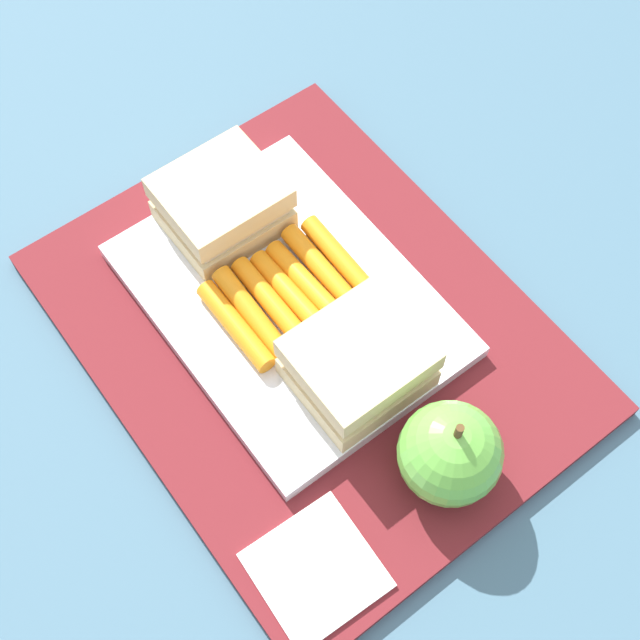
{
  "coord_description": "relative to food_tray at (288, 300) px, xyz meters",
  "views": [
    {
      "loc": [
        0.22,
        -0.16,
        0.54
      ],
      "look_at": [
        0.01,
        0.0,
        0.04
      ],
      "focal_mm": 48.04,
      "sensor_mm": 36.0,
      "label": 1
    }
  ],
  "objects": [
    {
      "name": "ground_plane",
      "position": [
        0.03,
        0.0,
        -0.02
      ],
      "size": [
        2.4,
        2.4,
        0.0
      ],
      "primitive_type": "plane",
      "color": "#42667A"
    },
    {
      "name": "lunchbag_mat",
      "position": [
        0.03,
        0.0,
        -0.01
      ],
      "size": [
        0.36,
        0.28,
        0.01
      ],
      "primitive_type": "cube",
      "color": "maroon",
      "rests_on": "ground_plane"
    },
    {
      "name": "food_tray",
      "position": [
        0.0,
        0.0,
        0.0
      ],
      "size": [
        0.23,
        0.17,
        0.01
      ],
      "primitive_type": "cube",
      "color": "white",
      "rests_on": "lunchbag_mat"
    },
    {
      "name": "sandwich_half_left",
      "position": [
        -0.08,
        0.0,
        0.03
      ],
      "size": [
        0.07,
        0.08,
        0.04
      ],
      "color": "#DBC189",
      "rests_on": "food_tray"
    },
    {
      "name": "sandwich_half_right",
      "position": [
        0.08,
        0.0,
        0.03
      ],
      "size": [
        0.07,
        0.08,
        0.04
      ],
      "color": "#DBC189",
      "rests_on": "food_tray"
    },
    {
      "name": "carrot_sticks_bundle",
      "position": [
        0.0,
        0.0,
        0.01
      ],
      "size": [
        0.08,
        0.1,
        0.02
      ],
      "color": "orange",
      "rests_on": "food_tray"
    },
    {
      "name": "apple",
      "position": [
        0.16,
        0.01,
        0.03
      ],
      "size": [
        0.07,
        0.07,
        0.08
      ],
      "color": "#66B742",
      "rests_on": "lunchbag_mat"
    },
    {
      "name": "paper_napkin",
      "position": [
        0.16,
        -0.1,
        -0.0
      ],
      "size": [
        0.07,
        0.07,
        0.0
      ],
      "primitive_type": "cube",
      "rotation": [
        0.0,
        0.0,
        -0.05
      ],
      "color": "white",
      "rests_on": "lunchbag_mat"
    }
  ]
}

